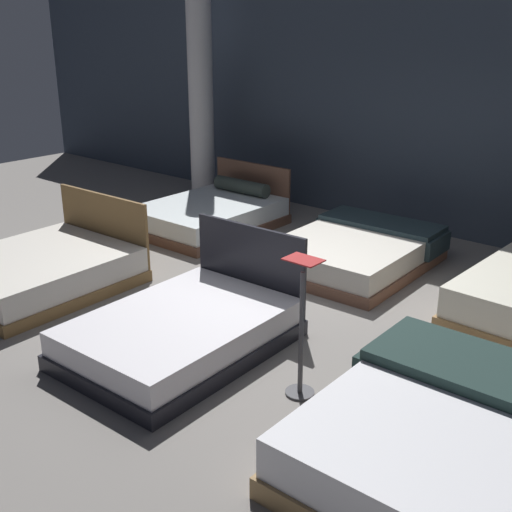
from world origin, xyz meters
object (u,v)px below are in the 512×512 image
at_px(bed_2, 438,432).
at_px(price_sign, 301,343).
at_px(bed_4, 356,251).
at_px(bed_0, 42,270).
at_px(support_pillar, 201,94).
at_px(bed_3, 211,214).
at_px(bed_1, 184,330).

height_order(bed_2, price_sign, price_sign).
bearing_deg(bed_4, bed_0, -131.30).
distance_m(bed_0, bed_2, 4.79).
xyz_separation_m(bed_2, bed_4, (-2.44, 2.84, -0.04)).
bearing_deg(support_pillar, bed_3, -41.33).
height_order(bed_1, price_sign, price_sign).
relative_size(bed_2, bed_3, 1.03).
xyz_separation_m(bed_0, bed_3, (-0.10, 2.84, -0.00)).
relative_size(bed_1, bed_4, 1.00).
height_order(bed_4, price_sign, price_sign).
bearing_deg(price_sign, bed_1, -175.82).
bearing_deg(price_sign, bed_4, 113.69).
height_order(bed_0, bed_3, bed_0).
bearing_deg(bed_1, bed_0, 178.68).
height_order(bed_3, support_pillar, support_pillar).
bearing_deg(price_sign, support_pillar, 142.08).
distance_m(bed_2, price_sign, 1.25).
height_order(bed_0, price_sign, price_sign).
xyz_separation_m(bed_0, bed_1, (2.30, 0.02, -0.02)).
bearing_deg(bed_2, price_sign, 175.13).
bearing_deg(bed_1, bed_4, 87.08).
bearing_deg(bed_3, bed_2, -30.44).
distance_m(bed_2, bed_4, 3.74).
height_order(bed_1, bed_3, bed_1).
distance_m(bed_1, support_pillar, 5.56).
distance_m(bed_3, bed_4, 2.45).
xyz_separation_m(bed_1, support_pillar, (-3.63, 3.91, 1.55)).
distance_m(price_sign, support_pillar, 6.34).
bearing_deg(support_pillar, bed_4, -16.02).
bearing_deg(bed_3, bed_1, -50.14).
distance_m(bed_1, bed_2, 2.49).
bearing_deg(bed_1, price_sign, 2.33).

